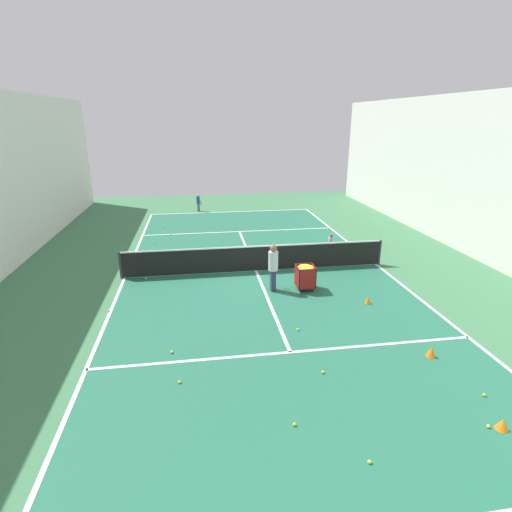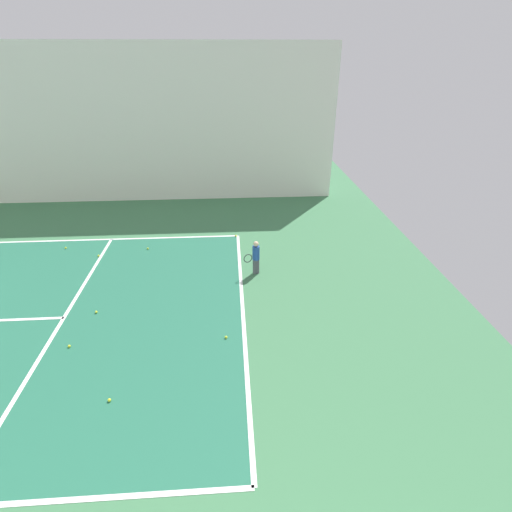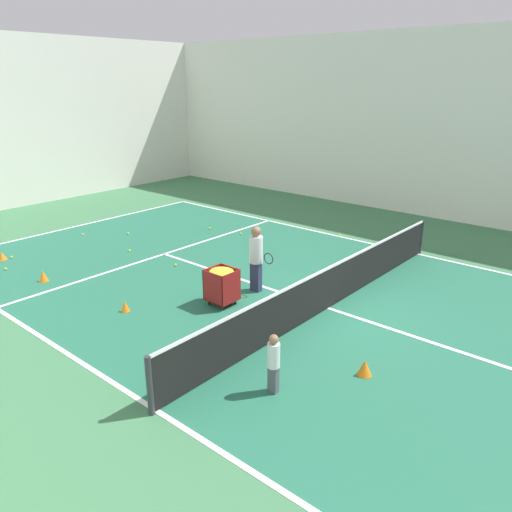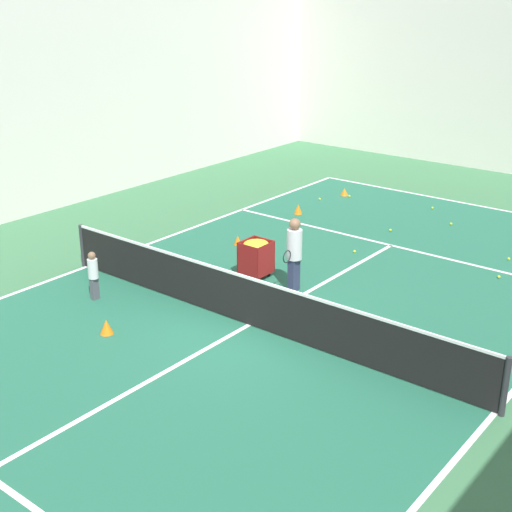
{
  "view_description": "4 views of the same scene",
  "coord_description": "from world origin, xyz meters",
  "px_view_note": "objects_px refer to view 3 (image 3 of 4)",
  "views": [
    {
      "loc": [
        2.19,
        14.4,
        5.64
      ],
      "look_at": [
        0.0,
        0.0,
        0.62
      ],
      "focal_mm": 28.0,
      "sensor_mm": 36.0,
      "label": 1
    },
    {
      "loc": [
        -8.99,
        -10.34,
        6.33
      ],
      "look_at": [
        2.06,
        -11.09,
        0.61
      ],
      "focal_mm": 28.0,
      "sensor_mm": 36.0,
      "label": 2
    },
    {
      "loc": [
        -8.99,
        -5.51,
        4.96
      ],
      "look_at": [
        -0.3,
        1.92,
        0.92
      ],
      "focal_mm": 35.0,
      "sensor_mm": 36.0,
      "label": 3
    },
    {
      "loc": [
        7.96,
        -9.83,
        6.33
      ],
      "look_at": [
        -1.42,
        2.01,
        0.52
      ],
      "focal_mm": 50.0,
      "sensor_mm": 36.0,
      "label": 4
    }
  ],
  "objects_px": {
    "coach_at_net": "(256,255)",
    "training_cone_0": "(43,276)",
    "child_midcourt": "(274,360)",
    "ball_cart": "(222,279)",
    "tennis_net": "(329,287)",
    "training_cone_1": "(2,256)"
  },
  "relations": [
    {
      "from": "training_cone_0",
      "to": "training_cone_1",
      "type": "bearing_deg",
      "value": 89.13
    },
    {
      "from": "ball_cart",
      "to": "child_midcourt",
      "type": "bearing_deg",
      "value": -122.22
    },
    {
      "from": "training_cone_0",
      "to": "training_cone_1",
      "type": "xyz_separation_m",
      "value": [
        0.04,
        2.49,
        -0.03
      ]
    },
    {
      "from": "ball_cart",
      "to": "training_cone_1",
      "type": "relative_size",
      "value": 3.55
    },
    {
      "from": "tennis_net",
      "to": "child_midcourt",
      "type": "xyz_separation_m",
      "value": [
        -3.36,
        -1.08,
        0.08
      ]
    },
    {
      "from": "tennis_net",
      "to": "training_cone_1",
      "type": "bearing_deg",
      "value": 110.62
    },
    {
      "from": "training_cone_1",
      "to": "tennis_net",
      "type": "bearing_deg",
      "value": -69.38
    },
    {
      "from": "training_cone_1",
      "to": "coach_at_net",
      "type": "bearing_deg",
      "value": -66.45
    },
    {
      "from": "ball_cart",
      "to": "tennis_net",
      "type": "bearing_deg",
      "value": -54.76
    },
    {
      "from": "coach_at_net",
      "to": "training_cone_0",
      "type": "relative_size",
      "value": 5.75
    },
    {
      "from": "tennis_net",
      "to": "coach_at_net",
      "type": "height_order",
      "value": "coach_at_net"
    },
    {
      "from": "child_midcourt",
      "to": "ball_cart",
      "type": "bearing_deg",
      "value": -33.15
    },
    {
      "from": "tennis_net",
      "to": "child_midcourt",
      "type": "bearing_deg",
      "value": -162.26
    },
    {
      "from": "training_cone_0",
      "to": "tennis_net",
      "type": "bearing_deg",
      "value": -62.28
    },
    {
      "from": "child_midcourt",
      "to": "training_cone_1",
      "type": "xyz_separation_m",
      "value": [
        -0.03,
        10.1,
        -0.5
      ]
    },
    {
      "from": "tennis_net",
      "to": "coach_at_net",
      "type": "bearing_deg",
      "value": 98.83
    },
    {
      "from": "ball_cart",
      "to": "training_cone_0",
      "type": "height_order",
      "value": "ball_cart"
    },
    {
      "from": "tennis_net",
      "to": "training_cone_0",
      "type": "distance_m",
      "value": 7.39
    },
    {
      "from": "coach_at_net",
      "to": "child_midcourt",
      "type": "bearing_deg",
      "value": -46.86
    },
    {
      "from": "child_midcourt",
      "to": "training_cone_0",
      "type": "relative_size",
      "value": 3.72
    },
    {
      "from": "child_midcourt",
      "to": "tennis_net",
      "type": "bearing_deg",
      "value": -73.18
    },
    {
      "from": "child_midcourt",
      "to": "training_cone_1",
      "type": "distance_m",
      "value": 10.11
    }
  ]
}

